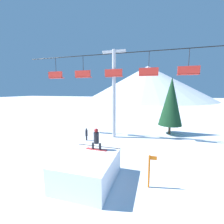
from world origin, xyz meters
TOP-DOWN VIEW (x-y plane):
  - ground_plane at (0.00, 0.00)m, footprint 220.00×220.00m
  - mountain_ridge at (0.00, 76.07)m, footprint 65.23×65.23m
  - snow_ramp at (1.32, 0.14)m, footprint 2.85×3.34m
  - snowboarder at (1.40, 1.22)m, footprint 1.32×0.32m
  - chairlift at (0.53, 8.16)m, footprint 20.11×0.44m
  - pine_tree_near at (6.35, 11.15)m, footprint 2.58×2.58m
  - trail_marker at (4.55, 0.56)m, footprint 0.41×0.10m
  - distant_skier at (-1.80, 6.39)m, footprint 0.24×0.24m

SIDE VIEW (x-z plane):
  - ground_plane at x=0.00m, z-range 0.00..0.00m
  - distant_skier at x=-1.80m, z-range 0.05..1.28m
  - snow_ramp at x=1.32m, z-range 0.00..1.41m
  - trail_marker at x=4.55m, z-range 0.06..1.79m
  - snowboarder at x=1.40m, z-range 1.41..2.72m
  - pine_tree_near at x=6.35m, z-range 0.52..6.92m
  - chairlift at x=0.53m, z-range 1.23..10.22m
  - mountain_ridge at x=0.00m, z-range 0.00..17.77m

